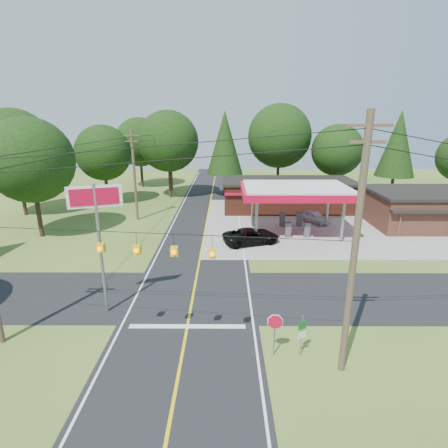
{
  "coord_description": "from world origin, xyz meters",
  "views": [
    {
      "loc": [
        2.13,
        -20.57,
        11.15
      ],
      "look_at": [
        2.0,
        7.0,
        2.8
      ],
      "focal_mm": 28.0,
      "sensor_mm": 36.0,
      "label": 1
    }
  ],
  "objects_px": {
    "sedan_car": "(314,217)",
    "octagonal_stop_sign": "(275,325)",
    "gas_canopy": "(296,192)",
    "big_stop_sign": "(97,218)",
    "suv_car": "(251,236)"
  },
  "relations": [
    {
      "from": "sedan_car",
      "to": "big_stop_sign",
      "type": "relative_size",
      "value": 0.5
    },
    {
      "from": "octagonal_stop_sign",
      "to": "gas_canopy",
      "type": "bearing_deg",
      "value": 76.69
    },
    {
      "from": "sedan_car",
      "to": "octagonal_stop_sign",
      "type": "distance_m",
      "value": 24.23
    },
    {
      "from": "gas_canopy",
      "to": "big_stop_sign",
      "type": "relative_size",
      "value": 1.36
    },
    {
      "from": "suv_car",
      "to": "sedan_car",
      "type": "height_order",
      "value": "suv_car"
    },
    {
      "from": "sedan_car",
      "to": "big_stop_sign",
      "type": "distance_m",
      "value": 26.03
    },
    {
      "from": "suv_car",
      "to": "big_stop_sign",
      "type": "xyz_separation_m",
      "value": [
        -9.5,
        -12.01,
        5.17
      ]
    },
    {
      "from": "sedan_car",
      "to": "big_stop_sign",
      "type": "xyz_separation_m",
      "value": [
        -17.0,
        -19.01,
        5.23
      ]
    },
    {
      "from": "big_stop_sign",
      "to": "octagonal_stop_sign",
      "type": "xyz_separation_m",
      "value": [
        9.5,
        -4.0,
        -4.21
      ]
    },
    {
      "from": "sedan_car",
      "to": "octagonal_stop_sign",
      "type": "xyz_separation_m",
      "value": [
        -7.5,
        -23.01,
        1.03
      ]
    },
    {
      "from": "sedan_car",
      "to": "big_stop_sign",
      "type": "height_order",
      "value": "big_stop_sign"
    },
    {
      "from": "suv_car",
      "to": "big_stop_sign",
      "type": "height_order",
      "value": "big_stop_sign"
    },
    {
      "from": "gas_canopy",
      "to": "octagonal_stop_sign",
      "type": "distance_m",
      "value": 19.71
    },
    {
      "from": "gas_canopy",
      "to": "octagonal_stop_sign",
      "type": "relative_size",
      "value": 4.66
    },
    {
      "from": "sedan_car",
      "to": "octagonal_stop_sign",
      "type": "bearing_deg",
      "value": -137.33
    }
  ]
}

